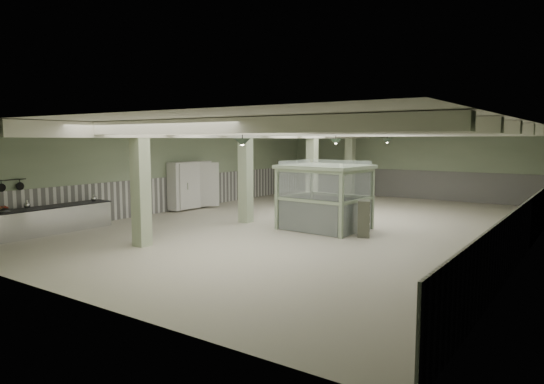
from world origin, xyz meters
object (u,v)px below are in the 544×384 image
Objects in this scene: walkin_cooler at (191,186)px; guard_booth at (325,184)px; filing_cabinet at (364,219)px; prep_counter at (43,221)px.

guard_booth is at bearing -6.80° from walkin_cooler.
guard_booth reaches higher than filing_cabinet.
filing_cabinet reaches higher than prep_counter.
prep_counter is at bearing -89.32° from walkin_cooler.
guard_booth is (7.27, -0.87, 0.54)m from walkin_cooler.
walkin_cooler is (-0.08, 7.00, 0.58)m from prep_counter.
walkin_cooler is at bearing 90.68° from prep_counter.
prep_counter is at bearing -170.72° from filing_cabinet.
guard_booth reaches higher than walkin_cooler.
walkin_cooler is 0.77× the size of guard_booth.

